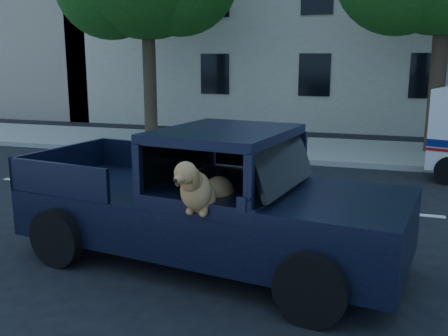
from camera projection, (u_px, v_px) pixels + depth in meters
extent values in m
plane|color=black|center=(109.00, 255.00, 7.17)|extent=(120.00, 120.00, 0.00)
cube|color=gray|center=(261.00, 147.00, 15.71)|extent=(60.00, 4.00, 0.15)
cylinder|color=#332619|center=(150.00, 77.00, 16.83)|extent=(0.44, 0.44, 4.40)
cylinder|color=#332619|center=(437.00, 80.00, 14.13)|extent=(0.44, 0.44, 4.40)
cube|color=beige|center=(375.00, 17.00, 20.66)|extent=(26.00, 6.00, 9.00)
cube|color=tan|center=(17.00, 36.00, 26.17)|extent=(12.00, 6.00, 8.00)
cube|color=black|center=(209.00, 217.00, 6.84)|extent=(5.47, 2.75, 0.66)
cube|color=black|center=(346.00, 206.00, 5.95)|extent=(1.78, 2.21, 0.16)
cube|color=black|center=(225.00, 133.00, 6.48)|extent=(1.82, 2.14, 0.12)
cube|color=black|center=(284.00, 166.00, 6.21)|extent=(0.50, 1.75, 0.57)
cube|color=black|center=(224.00, 218.00, 6.21)|extent=(0.63, 0.63, 0.38)
cube|color=black|center=(242.00, 204.00, 5.14)|extent=(0.11, 0.06, 0.16)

